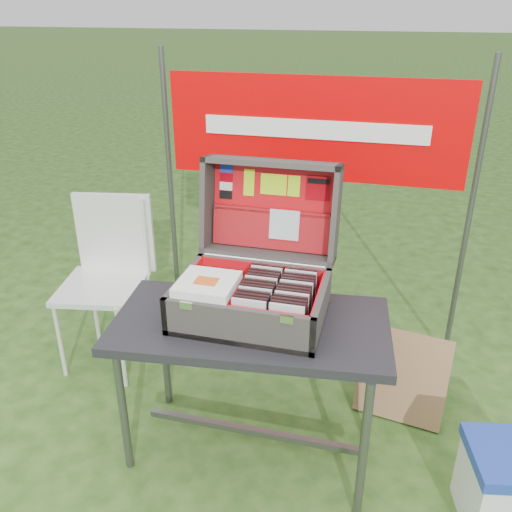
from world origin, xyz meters
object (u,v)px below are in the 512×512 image
(table, at_px, (251,390))
(suitcase, at_px, (254,249))
(cardboard_box, at_px, (402,377))
(chair, at_px, (102,289))

(table, distance_m, suitcase, 0.65)
(table, distance_m, cardboard_box, 0.80)
(table, xyz_separation_m, chair, (-0.98, 0.47, 0.12))
(table, height_order, cardboard_box, table)
(table, relative_size, suitcase, 1.88)
(chair, bearing_deg, table, -35.92)
(suitcase, height_order, chair, suitcase)
(suitcase, xyz_separation_m, cardboard_box, (0.67, 0.35, -0.78))
(cardboard_box, bearing_deg, suitcase, -142.41)
(suitcase, xyz_separation_m, chair, (-0.97, 0.38, -0.52))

